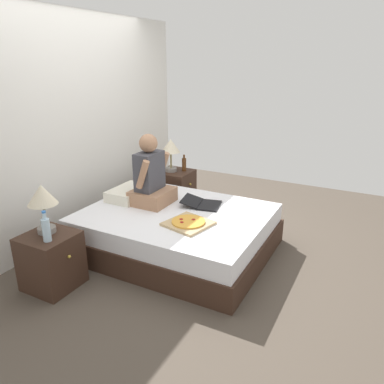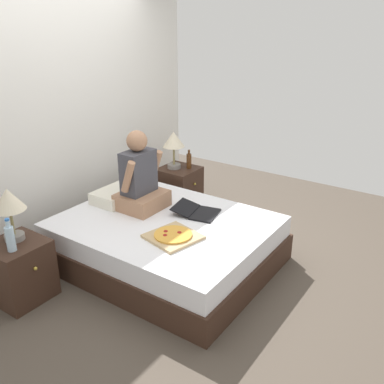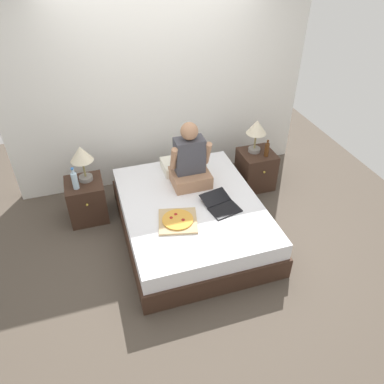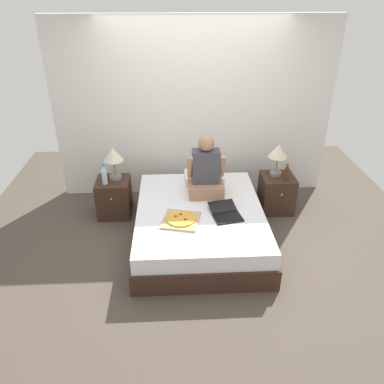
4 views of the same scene
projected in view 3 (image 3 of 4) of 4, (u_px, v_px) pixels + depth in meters
The scene contains 13 objects.
ground_plane at pixel (191, 232), 4.47m from camera, with size 5.89×5.89×0.00m, color #4C4238.
wall_back at pixel (160, 91), 4.73m from camera, with size 3.89×0.12×2.50m, color silver.
bed at pixel (191, 218), 4.33m from camera, with size 1.55×1.94×0.45m.
nightstand_left at pixel (87, 200), 4.55m from camera, with size 0.44×0.47×0.52m.
lamp_on_left_nightstand at pixel (81, 156), 4.24m from camera, with size 0.26×0.26×0.45m.
water_bottle at pixel (75, 180), 4.24m from camera, with size 0.07×0.07×0.28m.
nightstand_right at pixel (256, 169), 5.09m from camera, with size 0.44×0.47×0.52m.
lamp_on_right_nightstand at pixel (257, 129), 4.76m from camera, with size 0.26×0.26×0.45m.
beer_bottle at pixel (267, 149), 4.81m from camera, with size 0.06×0.06×0.23m.
pillow at pixel (183, 165), 4.71m from camera, with size 0.52×0.34×0.12m, color silver.
person_seated at pixel (190, 162), 4.33m from camera, with size 0.47×0.40×0.78m.
laptop at pixel (222, 206), 4.11m from camera, with size 0.40×0.47×0.07m.
pizza_box at pixel (178, 221), 3.92m from camera, with size 0.48×0.48×0.05m.
Camera 3 is at (-0.97, -3.13, 3.07)m, focal length 35.00 mm.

